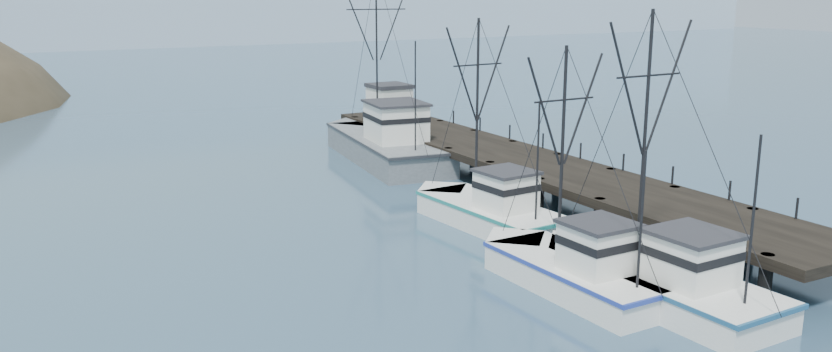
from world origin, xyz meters
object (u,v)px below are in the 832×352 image
at_px(trawler_far, 487,210).
at_px(pickup_truck, 396,109).
at_px(trawler_near, 656,280).
at_px(pier_shed, 389,101).
at_px(pier, 525,162).
at_px(trawler_mid, 572,270).
at_px(work_vessel, 385,143).

bearing_deg(trawler_far, pickup_truck, 74.27).
bearing_deg(pickup_truck, trawler_near, 171.83).
bearing_deg(pier_shed, pier, -88.64).
height_order(trawler_far, pickup_truck, trawler_far).
height_order(trawler_mid, pickup_truck, trawler_mid).
xyz_separation_m(trawler_mid, pier_shed, (8.08, 33.15, 2.60)).
xyz_separation_m(work_vessel, pickup_truck, (3.93, 5.92, 1.49)).
height_order(pier, trawler_mid, trawler_mid).
distance_m(trawler_near, trawler_far, 12.09).
relative_size(pier, trawler_near, 3.68).
distance_m(trawler_near, work_vessel, 29.90).
xyz_separation_m(pier_shed, pickup_truck, (0.59, 0.00, -0.71)).
height_order(pier, pickup_truck, pickup_truck).
height_order(pier, work_vessel, work_vessel).
distance_m(trawler_mid, pier_shed, 34.22).
bearing_deg(pier_shed, work_vessel, -119.45).
bearing_deg(pier, pickup_truck, 89.50).
xyz_separation_m(pier, trawler_mid, (-8.51, -15.15, -0.87)).
xyz_separation_m(trawler_far, pier_shed, (6.07, 23.63, 2.60)).
bearing_deg(trawler_far, work_vessel, 81.25).
relative_size(pier, trawler_mid, 4.20).
distance_m(pier, pier_shed, 18.09).
relative_size(trawler_near, work_vessel, 0.69).
xyz_separation_m(trawler_near, pickup_truck, (6.43, 35.72, 1.89)).
bearing_deg(work_vessel, pier_shed, 60.55).
bearing_deg(trawler_mid, pier, 60.69).
bearing_deg(trawler_far, trawler_near, -88.96).
distance_m(pier, trawler_near, 18.82).
relative_size(trawler_near, trawler_mid, 1.14).
bearing_deg(work_vessel, pickup_truck, 56.44).
relative_size(trawler_far, pickup_truck, 2.19).
bearing_deg(pier, trawler_near, -109.51).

